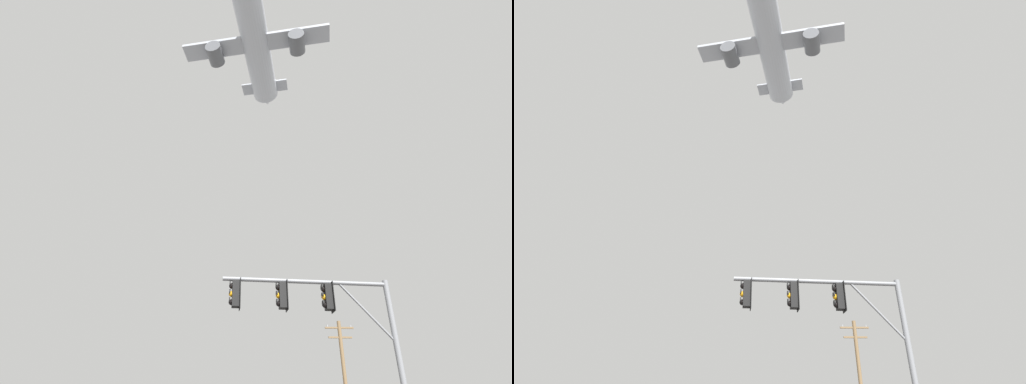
{
  "view_description": "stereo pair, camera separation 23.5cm",
  "coord_description": "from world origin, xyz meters",
  "views": [
    {
      "loc": [
        -0.19,
        -6.17,
        1.61
      ],
      "look_at": [
        0.62,
        16.51,
        15.67
      ],
      "focal_mm": 26.28,
      "sensor_mm": 36.0,
      "label": 1
    },
    {
      "loc": [
        0.05,
        -6.18,
        1.61
      ],
      "look_at": [
        0.62,
        16.51,
        15.67
      ],
      "focal_mm": 26.28,
      "sensor_mm": 36.0,
      "label": 2
    }
  ],
  "objects": [
    {
      "name": "utility_pole",
      "position": [
        7.27,
        23.53,
        4.47
      ],
      "size": [
        2.2,
        0.28,
        8.37
      ],
      "color": "brown",
      "rests_on": "ground"
    },
    {
      "name": "signal_pole_near",
      "position": [
        2.67,
        6.9,
        4.72
      ],
      "size": [
        6.04,
        0.76,
        6.09
      ],
      "color": "slate",
      "rests_on": "ground"
    },
    {
      "name": "airplane",
      "position": [
        0.9,
        30.63,
        52.76
      ],
      "size": [
        23.01,
        29.79,
        8.13
      ],
      "color": "#B7BCC6"
    }
  ]
}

